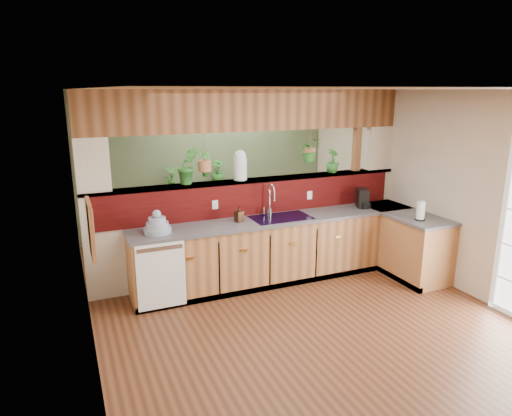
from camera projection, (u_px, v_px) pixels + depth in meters
name	position (u px, v px, depth m)	size (l,w,h in m)	color
ground	(297.00, 312.00, 5.49)	(4.60, 7.00, 0.01)	#4D2A18
ceiling	(303.00, 89.00, 4.84)	(4.60, 7.00, 0.01)	brown
wall_back	(207.00, 163.00, 8.28)	(4.60, 0.02, 2.60)	beige
wall_left	(84.00, 231.00, 4.29)	(0.02, 7.00, 2.60)	beige
wall_right	(453.00, 190.00, 6.04)	(0.02, 7.00, 2.60)	beige
pass_through_partition	(255.00, 193.00, 6.40)	(4.60, 0.21, 2.60)	beige
pass_through_ledge	(253.00, 180.00, 6.35)	(4.60, 0.21, 0.04)	brown
header_beam	(253.00, 110.00, 6.11)	(4.60, 0.15, 0.55)	brown
sage_backwall	(208.00, 163.00, 8.26)	(4.55, 0.02, 2.55)	#5C734F
countertop	(321.00, 245.00, 6.47)	(4.14, 1.52, 0.90)	#915B32
dishwasher	(161.00, 276.00, 5.40)	(0.58, 0.03, 0.82)	white
navy_sink	(281.00, 223.00, 6.25)	(0.82, 0.50, 0.18)	black
framed_print	(91.00, 229.00, 3.52)	(0.04, 0.35, 0.45)	#915B32
faucet	(271.00, 198.00, 6.28)	(0.20, 0.20, 0.45)	#B7B7B2
dish_stack	(157.00, 226.00, 5.54)	(0.33, 0.33, 0.29)	#8A9AB3
soap_dispenser	(239.00, 214.00, 6.00)	(0.10, 0.10, 0.21)	#331F12
coffee_maker	(363.00, 199.00, 6.73)	(0.15, 0.25, 0.28)	black
paper_towel	(421.00, 211.00, 6.07)	(0.13, 0.13, 0.28)	black
glass_jar	(240.00, 165.00, 6.22)	(0.18, 0.18, 0.41)	silver
ledge_plant_left	(188.00, 166.00, 5.93)	(0.27, 0.22, 0.49)	#276624
ledge_plant_right	(332.00, 161.00, 6.79)	(0.20, 0.20, 0.35)	#276624
hanging_plant_a	(204.00, 154.00, 5.98)	(0.23, 0.19, 0.50)	brown
hanging_plant_b	(310.00, 140.00, 6.56)	(0.33, 0.29, 0.45)	brown
shelving_console	(197.00, 210.00, 8.15)	(1.41, 0.38, 0.94)	black
shelf_plant_a	(171.00, 176.00, 7.81)	(0.20, 0.13, 0.38)	#276624
shelf_plant_b	(218.00, 171.00, 8.13)	(0.24, 0.24, 0.42)	#276624
floor_plant	(280.00, 228.00, 7.51)	(0.71, 0.61, 0.78)	#276624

